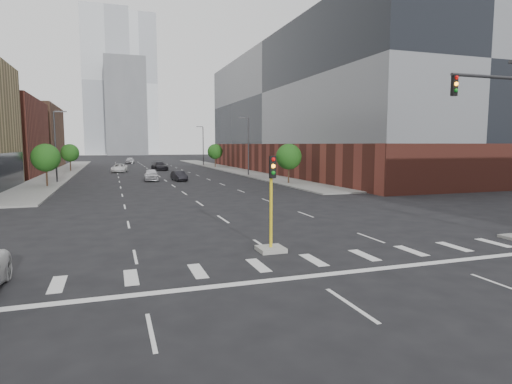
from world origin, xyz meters
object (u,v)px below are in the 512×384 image
car_far_left (119,168)px  car_deep_right (159,166)px  car_near_left (151,175)px  car_distant (130,160)px  median_traffic_signal (271,231)px  car_mid_right (179,176)px

car_far_left → car_deep_right: 8.18m
car_near_left → car_far_left: size_ratio=0.90×
car_distant → car_far_left: bearing=-87.2°
median_traffic_signal → car_near_left: size_ratio=0.93×
car_near_left → car_deep_right: bearing=85.3°
median_traffic_signal → car_mid_right: median_traffic_signal is taller
car_near_left → car_distant: bearing=94.5°
car_deep_right → car_far_left: bearing=-163.0°
car_deep_right → car_distant: bearing=88.6°
car_far_left → car_deep_right: bearing=34.0°
median_traffic_signal → car_mid_right: 40.00m
car_mid_right → car_distant: bearing=87.3°
median_traffic_signal → car_distant: 96.67m
car_mid_right → car_near_left: bearing=152.1°
car_near_left → car_mid_right: (3.54, -1.36, -0.14)m
car_near_left → car_far_left: (-3.78, 20.21, -0.08)m
median_traffic_signal → car_deep_right: size_ratio=0.80×
car_near_left → car_far_left: bearing=104.4°
car_near_left → car_distant: (-0.62, 55.32, 0.00)m
car_far_left → car_distant: (3.16, 35.12, 0.08)m
median_traffic_signal → car_near_left: bearing=92.6°
car_deep_right → car_distant: car_distant is taller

